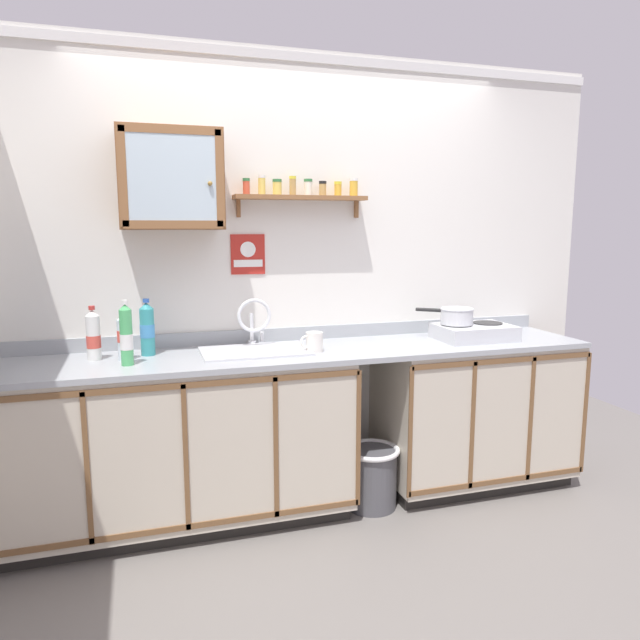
% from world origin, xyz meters
% --- Properties ---
extents(floor, '(6.30, 6.30, 0.00)m').
position_xyz_m(floor, '(0.00, 0.00, 0.00)').
color(floor, slate).
rests_on(floor, ground).
extents(back_wall, '(3.90, 0.07, 2.59)m').
position_xyz_m(back_wall, '(0.00, 0.60, 1.31)').
color(back_wall, silver).
rests_on(back_wall, ground).
extents(lower_cabinet_run, '(1.82, 0.61, 0.89)m').
position_xyz_m(lower_cabinet_run, '(-0.73, 0.28, 0.45)').
color(lower_cabinet_run, black).
rests_on(lower_cabinet_run, ground).
extents(lower_cabinet_run_right, '(1.18, 0.61, 0.89)m').
position_xyz_m(lower_cabinet_run_right, '(1.05, 0.28, 0.45)').
color(lower_cabinet_run_right, black).
rests_on(lower_cabinet_run_right, ground).
extents(countertop, '(3.26, 0.63, 0.03)m').
position_xyz_m(countertop, '(0.00, 0.28, 0.91)').
color(countertop, '#9EA3A8').
rests_on(countertop, lower_cabinet_run).
extents(backsplash, '(3.26, 0.02, 0.08)m').
position_xyz_m(backsplash, '(0.00, 0.57, 0.96)').
color(backsplash, '#9EA3A8').
rests_on(backsplash, countertop).
extents(sink, '(0.58, 0.41, 0.39)m').
position_xyz_m(sink, '(-0.32, 0.32, 0.91)').
color(sink, silver).
rests_on(sink, countertop).
extents(hot_plate_stove, '(0.45, 0.32, 0.10)m').
position_xyz_m(hot_plate_stove, '(1.02, 0.27, 0.97)').
color(hot_plate_stove, silver).
rests_on(hot_plate_stove, countertop).
extents(saucepan, '(0.31, 0.26, 0.10)m').
position_xyz_m(saucepan, '(0.91, 0.29, 1.07)').
color(saucepan, silver).
rests_on(saucepan, hot_plate_stove).
extents(bottle_water_clear_0, '(0.07, 0.07, 0.26)m').
position_xyz_m(bottle_water_clear_0, '(-1.00, 0.31, 1.04)').
color(bottle_water_clear_0, silver).
rests_on(bottle_water_clear_0, countertop).
extents(bottle_opaque_white_1, '(0.07, 0.07, 0.28)m').
position_xyz_m(bottle_opaque_white_1, '(-1.15, 0.36, 1.05)').
color(bottle_opaque_white_1, white).
rests_on(bottle_opaque_white_1, countertop).
extents(bottle_soda_green_2, '(0.06, 0.06, 0.32)m').
position_xyz_m(bottle_soda_green_2, '(-0.98, 0.19, 1.07)').
color(bottle_soda_green_2, '#4CB266').
rests_on(bottle_soda_green_2, countertop).
extents(bottle_detergent_teal_3, '(0.08, 0.08, 0.30)m').
position_xyz_m(bottle_detergent_teal_3, '(-0.88, 0.39, 1.06)').
color(bottle_detergent_teal_3, teal).
rests_on(bottle_detergent_teal_3, countertop).
extents(mug, '(0.14, 0.09, 0.11)m').
position_xyz_m(mug, '(-0.01, 0.21, 0.98)').
color(mug, white).
rests_on(mug, countertop).
extents(wall_cabinet, '(0.53, 0.33, 0.51)m').
position_xyz_m(wall_cabinet, '(-0.73, 0.43, 1.84)').
color(wall_cabinet, brown).
extents(spice_shelf, '(0.77, 0.14, 0.23)m').
position_xyz_m(spice_shelf, '(0.01, 0.51, 1.78)').
color(spice_shelf, brown).
extents(warning_sign, '(0.20, 0.01, 0.23)m').
position_xyz_m(warning_sign, '(-0.30, 0.57, 1.44)').
color(warning_sign, '#B2261E').
extents(trash_bin, '(0.32, 0.32, 0.36)m').
position_xyz_m(trash_bin, '(0.32, 0.15, 0.19)').
color(trash_bin, '#4C4C51').
rests_on(trash_bin, ground).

